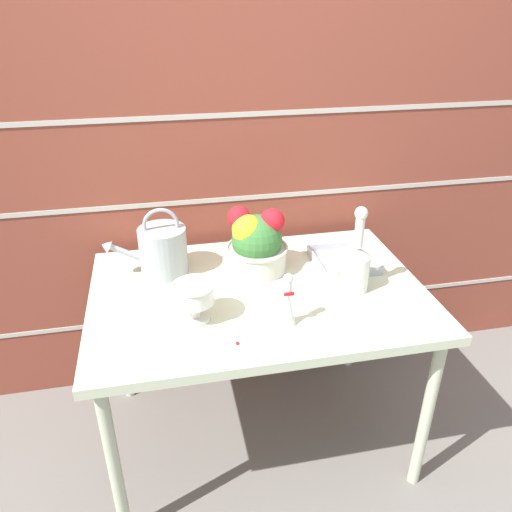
# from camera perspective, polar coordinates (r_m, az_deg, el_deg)

# --- Properties ---
(ground_plane) EXTENTS (12.00, 12.00, 0.00)m
(ground_plane) POSITION_cam_1_polar(r_m,az_deg,el_deg) (2.33, 0.22, -19.49)
(ground_plane) COLOR slate
(brick_wall) EXTENTS (3.60, 0.08, 2.20)m
(brick_wall) POSITION_cam_1_polar(r_m,az_deg,el_deg) (2.17, -2.56, 11.39)
(brick_wall) COLOR brown
(brick_wall) RESTS_ON ground_plane
(patio_table) EXTENTS (1.23, 0.84, 0.74)m
(patio_table) POSITION_cam_1_polar(r_m,az_deg,el_deg) (1.89, 0.26, -5.55)
(patio_table) COLOR beige
(patio_table) RESTS_ON ground_plane
(watering_can) EXTENTS (0.33, 0.18, 0.27)m
(watering_can) POSITION_cam_1_polar(r_m,az_deg,el_deg) (1.96, -10.66, 0.71)
(watering_can) COLOR #9EA3A8
(watering_can) RESTS_ON patio_table
(crystal_pedestal_bowl) EXTENTS (0.14, 0.14, 0.14)m
(crystal_pedestal_bowl) POSITION_cam_1_polar(r_m,az_deg,el_deg) (1.66, -7.06, -4.53)
(crystal_pedestal_bowl) COLOR silver
(crystal_pedestal_bowl) RESTS_ON patio_table
(flower_planter) EXTENTS (0.25, 0.25, 0.26)m
(flower_planter) POSITION_cam_1_polar(r_m,az_deg,el_deg) (1.94, 0.01, 1.49)
(flower_planter) COLOR beige
(flower_planter) RESTS_ON patio_table
(glass_decanter) EXTENTS (0.10, 0.10, 0.33)m
(glass_decanter) POSITION_cam_1_polar(r_m,az_deg,el_deg) (1.84, 11.34, -0.88)
(glass_decanter) COLOR silver
(glass_decanter) RESTS_ON patio_table
(figurine_vase) EXTENTS (0.06, 0.06, 0.19)m
(figurine_vase) POSITION_cam_1_polar(r_m,az_deg,el_deg) (1.64, 3.62, -5.52)
(figurine_vase) COLOR white
(figurine_vase) RESTS_ON patio_table
(wire_tray) EXTENTS (0.24, 0.24, 0.04)m
(wire_tray) POSITION_cam_1_polar(r_m,az_deg,el_deg) (2.05, 9.98, -0.63)
(wire_tray) COLOR #B7B7BC
(wire_tray) RESTS_ON patio_table
(fallen_petal) EXTENTS (0.01, 0.01, 0.01)m
(fallen_petal) POSITION_cam_1_polar(r_m,az_deg,el_deg) (1.59, -2.15, -9.93)
(fallen_petal) COLOR red
(fallen_petal) RESTS_ON patio_table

